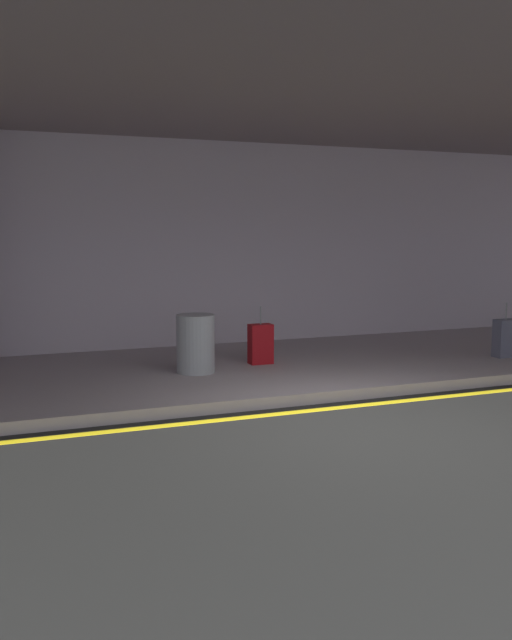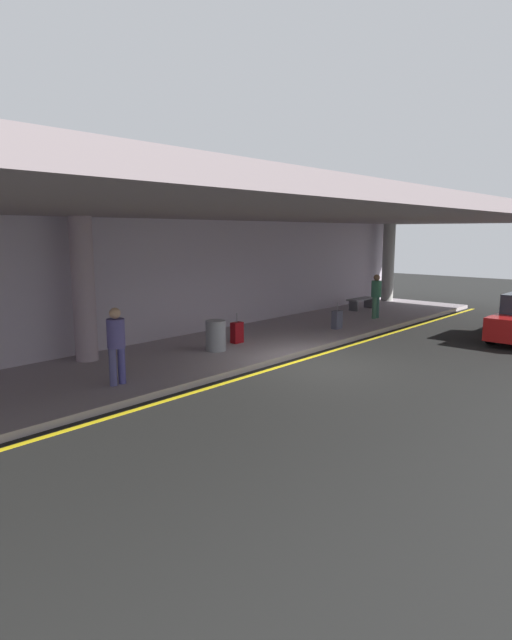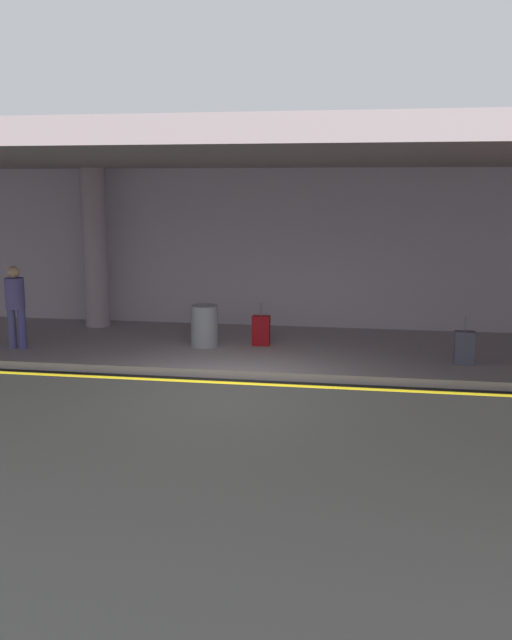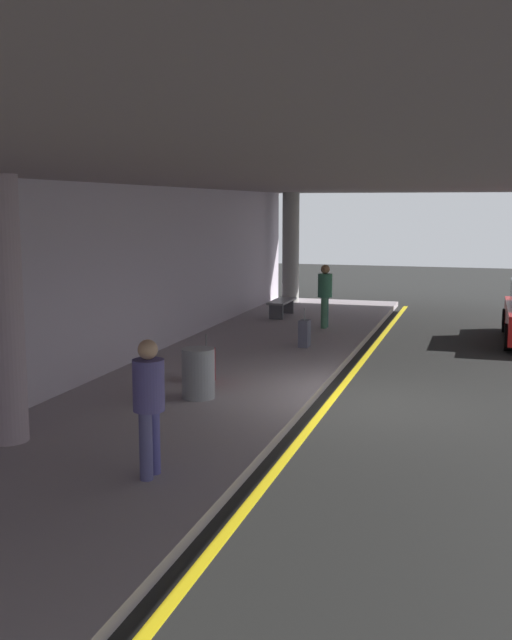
% 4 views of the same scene
% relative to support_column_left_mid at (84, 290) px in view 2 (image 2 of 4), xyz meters
% --- Properties ---
extents(ground_plane, '(60.00, 60.00, 0.00)m').
position_rel_support_column_left_mid_xyz_m(ground_plane, '(4.00, -4.51, -1.97)').
color(ground_plane, black).
extents(sidewalk, '(26.00, 4.20, 0.15)m').
position_rel_support_column_left_mid_xyz_m(sidewalk, '(4.00, -1.41, -1.90)').
color(sidewalk, '#9E9399').
rests_on(sidewalk, ground).
extents(lane_stripe_yellow, '(26.00, 0.14, 0.01)m').
position_rel_support_column_left_mid_xyz_m(lane_stripe_yellow, '(4.00, -3.77, -1.97)').
color(lane_stripe_yellow, yellow).
rests_on(lane_stripe_yellow, ground).
extents(support_column_left_mid, '(0.56, 0.56, 3.65)m').
position_rel_support_column_left_mid_xyz_m(support_column_left_mid, '(0.00, 0.00, 0.00)').
color(support_column_left_mid, '#A5909B').
rests_on(support_column_left_mid, sidewalk).
extents(support_column_center, '(0.56, 0.56, 3.65)m').
position_rel_support_column_left_mid_xyz_m(support_column_center, '(16.00, 0.00, 0.00)').
color(support_column_center, '#999993').
rests_on(support_column_center, sidewalk).
extents(ceiling_overhang, '(28.00, 13.20, 0.30)m').
position_rel_support_column_left_mid_xyz_m(ceiling_overhang, '(4.00, -1.91, 1.97)').
color(ceiling_overhang, gray).
rests_on(ceiling_overhang, support_column_far_left).
extents(terminal_back_wall, '(26.00, 0.30, 3.80)m').
position_rel_support_column_left_mid_xyz_m(terminal_back_wall, '(4.00, 0.84, -0.07)').
color(terminal_back_wall, '#B5A9B8').
rests_on(terminal_back_wall, ground).
extents(traveler_with_luggage, '(0.38, 0.38, 1.68)m').
position_rel_support_column_left_mid_xyz_m(traveler_with_luggage, '(-0.73, -2.48, -0.86)').
color(traveler_with_luggage, '#504D80').
rests_on(traveler_with_luggage, sidewalk).
extents(person_waiting_for_ride, '(0.38, 0.38, 1.68)m').
position_rel_support_column_left_mid_xyz_m(person_waiting_for_ride, '(10.89, -2.23, -0.86)').
color(person_waiting_for_ride, '#407356').
rests_on(person_waiting_for_ride, sidewalk).
extents(suitcase_upright_primary, '(0.36, 0.22, 0.90)m').
position_rel_support_column_left_mid_xyz_m(suitcase_upright_primary, '(8.05, -2.34, -1.51)').
color(suitcase_upright_primary, '#515264').
rests_on(suitcase_upright_primary, sidewalk).
extents(suitcase_upright_secondary, '(0.36, 0.22, 0.90)m').
position_rel_support_column_left_mid_xyz_m(suitcase_upright_secondary, '(4.10, -1.41, -1.51)').
color(suitcase_upright_secondary, maroon).
rests_on(suitcase_upright_secondary, sidewalk).
extents(bench_metal, '(1.60, 0.50, 0.48)m').
position_rel_support_column_left_mid_xyz_m(bench_metal, '(12.59, -0.60, -1.47)').
color(bench_metal, slate).
rests_on(bench_metal, sidewalk).
extents(trash_bin_steel, '(0.56, 0.56, 0.85)m').
position_rel_support_column_left_mid_xyz_m(trash_bin_steel, '(2.97, -1.68, -1.40)').
color(trash_bin_steel, gray).
rests_on(trash_bin_steel, sidewalk).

